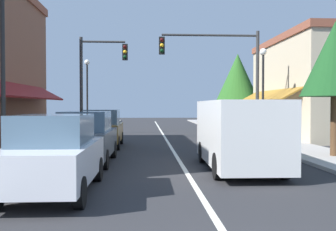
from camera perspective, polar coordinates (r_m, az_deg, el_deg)
name	(u,v)px	position (r m, az deg, el deg)	size (l,w,h in m)	color
ground_plane	(167,141)	(21.45, -0.13, -3.77)	(80.00, 80.00, 0.00)	#28282B
sidewalk_left	(66,140)	(21.84, -14.72, -3.57)	(2.60, 56.00, 0.12)	gray
sidewalk_right	(265,139)	(22.44, 14.06, -3.43)	(2.60, 56.00, 0.12)	#A39E99
lane_center_stripe	(167,141)	(21.45, -0.13, -3.76)	(0.14, 52.00, 0.01)	silver
storefront_right_block	(322,87)	(25.77, 21.68, 3.87)	(7.09, 10.20, 6.16)	#BCAD8E
parked_car_nearest_left	(54,154)	(9.07, -16.39, -5.51)	(1.81, 4.11, 1.77)	silver
parked_car_second_left	(86,138)	(13.47, -11.96, -3.20)	(1.83, 4.12, 1.77)	#4C5156
parked_car_third_left	(102,129)	(18.56, -9.62, -1.90)	(1.79, 4.11, 1.77)	brown
van_in_lane	(238,132)	(12.08, 10.28, -2.46)	(2.08, 5.22, 2.12)	silver
traffic_signal_mast_arm	(224,66)	(20.94, 8.25, 7.23)	(5.38, 0.50, 5.94)	#333333
traffic_signal_left_corner	(96,73)	(22.25, -10.52, 6.16)	(2.71, 0.50, 5.80)	#333333
street_lamp_left_near	(3,51)	(11.31, -23.14, 8.77)	(0.36, 0.36, 5.14)	black
street_lamp_right_mid	(263,80)	(20.54, 13.80, 5.13)	(0.36, 0.36, 4.89)	black
street_lamp_left_far	(87,84)	(26.88, -11.80, 4.49)	(0.36, 0.36, 5.07)	black
tree_right_near	(335,59)	(15.59, 23.39, 7.58)	(2.52, 2.52, 5.08)	#4C331E
tree_right_far	(238,78)	(31.14, 10.20, 5.51)	(3.37, 3.37, 6.03)	#4C331E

